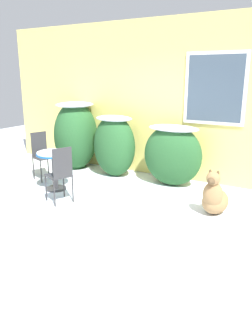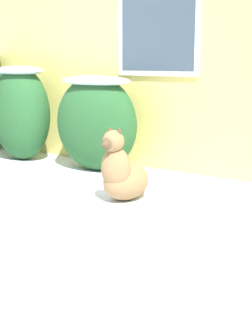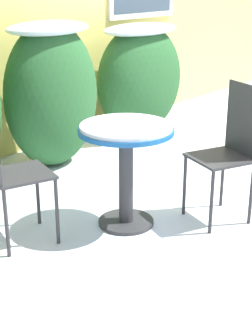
{
  "view_description": "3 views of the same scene",
  "coord_description": "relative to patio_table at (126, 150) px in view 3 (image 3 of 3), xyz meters",
  "views": [
    {
      "loc": [
        2.62,
        -3.92,
        2.04
      ],
      "look_at": [
        0.0,
        0.6,
        0.55
      ],
      "focal_mm": 35.0,
      "sensor_mm": 36.0,
      "label": 1
    },
    {
      "loc": [
        4.28,
        -3.19,
        1.35
      ],
      "look_at": [
        1.46,
        0.79,
        0.31
      ],
      "focal_mm": 55.0,
      "sensor_mm": 36.0,
      "label": 2
    },
    {
      "loc": [
        -3.8,
        -1.7,
        1.61
      ],
      "look_at": [
        -1.38,
        0.38,
        0.41
      ],
      "focal_mm": 55.0,
      "sensor_mm": 36.0,
      "label": 3
    }
  ],
  "objects": [
    {
      "name": "patio_table",
      "position": [
        0.0,
        0.0,
        0.0
      ],
      "size": [
        0.63,
        0.63,
        0.71
      ],
      "color": "#2D2D30",
      "rests_on": "ground_plane"
    },
    {
      "name": "patio_chair_far_side",
      "position": [
        0.54,
        -0.46,
        -0.02
      ],
      "size": [
        0.47,
        0.47,
        0.94
      ],
      "rotation": [
        0.0,
        0.0,
        4.31
      ],
      "color": "#2D2D30",
      "rests_on": "ground_plane"
    },
    {
      "name": "patio_chair_near_table",
      "position": [
        -0.67,
        0.38,
        -0.02
      ],
      "size": [
        0.46,
        0.46,
        0.94
      ],
      "rotation": [
        0.0,
        0.0,
        1.24
      ],
      "color": "#2D2D30",
      "rests_on": "ground_plane"
    },
    {
      "name": "shrub_right",
      "position": [
        1.75,
        1.31,
        0.08
      ],
      "size": [
        1.13,
        0.64,
        1.15
      ],
      "color": "#235128",
      "rests_on": "ground_plane"
    },
    {
      "name": "shrub_middle",
      "position": [
        0.49,
        1.27,
        0.13
      ],
      "size": [
        0.93,
        0.62,
        1.26
      ],
      "color": "#235128",
      "rests_on": "ground_plane"
    }
  ]
}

